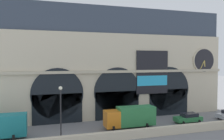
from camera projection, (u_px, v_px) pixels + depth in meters
The scene contains 6 objects.
ground_plane at pixel (128, 127), 34.90m from camera, with size 200.00×200.00×0.00m, color slate.
quay_parapet_wall at pixel (142, 133), 30.11m from camera, with size 90.00×0.70×1.14m, color beige.
station_building at pixel (113, 64), 41.83m from camera, with size 41.54×5.70×19.15m.
box_truck_center at pixel (130, 117), 34.29m from camera, with size 7.50×2.91×3.12m.
car_mideast at pixel (188, 118), 37.21m from camera, with size 4.40×2.22×1.55m.
street_lamp_quayside at pixel (61, 107), 27.65m from camera, with size 0.44×0.44×6.90m.
Camera 1 is at (-12.66, -32.21, 9.93)m, focal length 37.46 mm.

